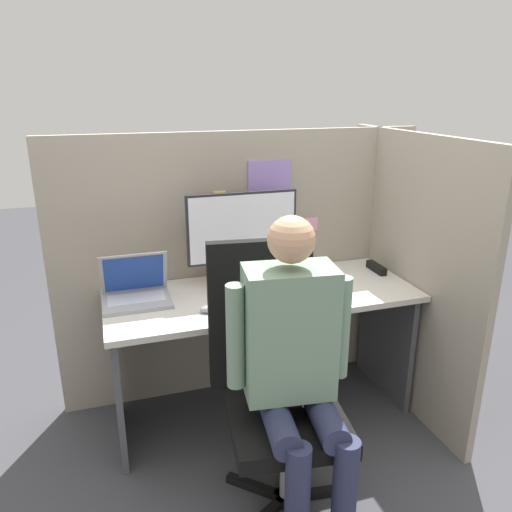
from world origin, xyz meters
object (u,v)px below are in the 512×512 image
at_px(laptop, 136,293).
at_px(person, 295,359).
at_px(paper_box, 243,279).
at_px(office_chair, 274,379).
at_px(carrot_toy, 305,295).
at_px(monitor, 242,232).
at_px(stapler, 376,268).

relative_size(laptop, person, 0.25).
distance_m(paper_box, office_chair, 0.68).
bearing_deg(person, carrot_toy, 63.61).
bearing_deg(person, office_chair, 97.23).
xyz_separation_m(monitor, office_chair, (-0.06, -0.65, -0.45)).
bearing_deg(carrot_toy, stapler, 23.32).
xyz_separation_m(laptop, stapler, (1.32, 0.02, -0.03)).
relative_size(monitor, person, 0.45).
bearing_deg(stapler, carrot_toy, -156.68).
distance_m(paper_box, laptop, 0.56).
xyz_separation_m(monitor, person, (-0.03, -0.82, -0.27)).
relative_size(paper_box, person, 0.25).
xyz_separation_m(laptop, carrot_toy, (0.79, -0.21, -0.03)).
distance_m(monitor, laptop, 0.60).
height_order(paper_box, office_chair, office_chair).
distance_m(paper_box, monitor, 0.26).
height_order(paper_box, stapler, paper_box).
bearing_deg(office_chair, person, -82.77).
xyz_separation_m(paper_box, stapler, (0.76, -0.05, -0.01)).
bearing_deg(carrot_toy, paper_box, 130.62).
bearing_deg(person, paper_box, 87.59).
xyz_separation_m(monitor, laptop, (-0.55, -0.07, -0.24)).
relative_size(monitor, carrot_toy, 4.48).
bearing_deg(monitor, carrot_toy, -49.67).
bearing_deg(monitor, stapler, -3.65).
relative_size(laptop, carrot_toy, 2.50).
distance_m(monitor, carrot_toy, 0.45).
bearing_deg(laptop, monitor, 6.88).
distance_m(monitor, person, 0.86).
bearing_deg(monitor, paper_box, -90.00).
bearing_deg(carrot_toy, laptop, 165.03).
bearing_deg(stapler, paper_box, 176.56).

